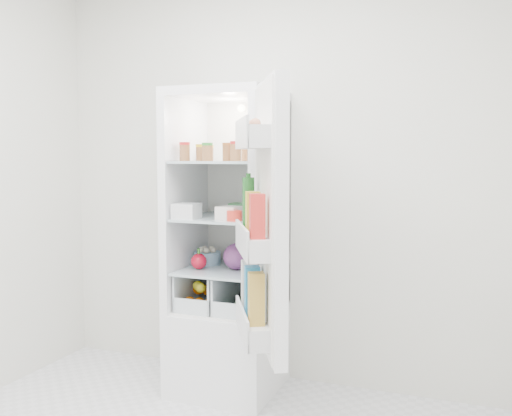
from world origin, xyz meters
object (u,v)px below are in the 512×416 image
at_px(mushroom_bowl, 207,258).
at_px(fridge_door, 265,224).
at_px(red_cabbage, 237,256).
at_px(refrigerator, 231,280).

xyz_separation_m(mushroom_bowl, fridge_door, (0.61, -0.62, 0.31)).
distance_m(mushroom_bowl, fridge_door, 0.92).
xyz_separation_m(red_cabbage, mushroom_bowl, (-0.24, 0.09, -0.04)).
distance_m(refrigerator, mushroom_bowl, 0.20).
relative_size(refrigerator, mushroom_bowl, 11.03).
distance_m(refrigerator, fridge_door, 0.86).
relative_size(mushroom_bowl, fridge_door, 0.13).
bearing_deg(red_cabbage, mushroom_bowl, 158.65).
xyz_separation_m(refrigerator, mushroom_bowl, (-0.17, 0.01, 0.12)).
relative_size(refrigerator, red_cabbage, 11.53).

